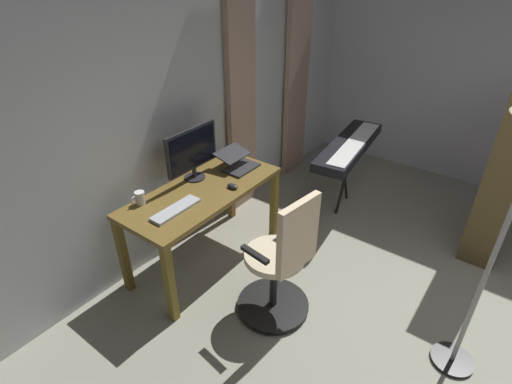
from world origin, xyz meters
name	(u,v)px	position (x,y,z in m)	size (l,w,h in m)	color
ground_plane	(486,354)	(0.00, 0.00, 0.00)	(7.03, 7.03, 0.00)	gray
back_room_partition	(192,88)	(0.00, -2.70, 1.39)	(5.16, 0.10, 2.79)	silver
curtain_left_panel	(297,68)	(-1.57, -2.59, 1.28)	(0.42, 0.06, 2.57)	tan
curtain_right_panel	(241,89)	(-0.54, -2.59, 1.28)	(0.39, 0.06, 2.57)	tan
desk	(203,200)	(0.42, -2.24, 0.63)	(1.40, 0.61, 0.74)	brown
office_chair	(281,264)	(0.55, -1.37, 0.50)	(0.56, 0.56, 1.08)	black
computer_monitor	(192,151)	(0.31, -2.43, 0.99)	(0.55, 0.18, 0.45)	#232328
computer_keyboard	(176,210)	(0.77, -2.18, 0.75)	(0.42, 0.12, 0.02)	#B7BCC1
laptop	(238,163)	(-0.06, -2.25, 0.79)	(0.32, 0.31, 0.15)	#333338
computer_mouse	(233,186)	(0.25, -2.06, 0.76)	(0.06, 0.10, 0.04)	#232328
mug_tea	(140,198)	(0.86, -2.48, 0.79)	(0.12, 0.08, 0.10)	white
bookshelf	(505,163)	(-1.39, -0.33, 0.83)	(0.94, 0.30, 1.63)	brown
piano_keyboard	(349,147)	(-1.13, -1.66, 0.71)	(1.32, 0.48, 0.78)	black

